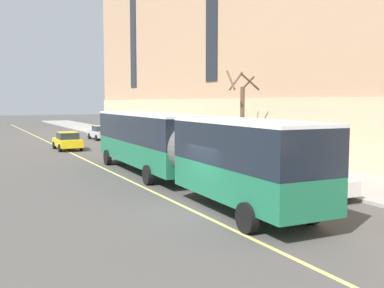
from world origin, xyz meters
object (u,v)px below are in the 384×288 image
(parked_car_champagne_4, at_px, (159,146))
(fire_hydrant, at_px, (194,152))
(parked_car_champagne_1, at_px, (197,154))
(parked_car_white_0, at_px, (307,179))
(taxi_cab, at_px, (67,141))
(city_bus, at_px, (176,144))
(street_tree_far_uptown, at_px, (242,114))
(parked_car_silver_6, at_px, (101,133))
(parked_car_champagne_3, at_px, (126,139))

(parked_car_champagne_4, bearing_deg, fire_hydrant, -59.04)
(parked_car_champagne_1, distance_m, parked_car_champagne_4, 6.34)
(parked_car_white_0, height_order, taxi_cab, same)
(city_bus, height_order, parked_car_champagne_1, city_bus)
(parked_car_champagne_4, relative_size, taxi_cab, 1.08)
(parked_car_champagne_1, distance_m, street_tree_far_uptown, 4.63)
(taxi_cab, bearing_deg, street_tree_far_uptown, -54.82)
(street_tree_far_uptown, xyz_separation_m, fire_hydrant, (-2.17, 3.00, -2.82))
(parked_car_champagne_1, height_order, taxi_cab, same)
(parked_car_champagne_1, distance_m, parked_car_silver_6, 22.73)
(parked_car_champagne_4, xyz_separation_m, parked_car_silver_6, (-0.04, 16.40, -0.00))
(parked_car_champagne_1, height_order, fire_hydrant, parked_car_champagne_1)
(parked_car_silver_6, bearing_deg, parked_car_champagne_4, -89.87)
(parked_car_silver_6, relative_size, fire_hydrant, 6.26)
(parked_car_champagne_4, height_order, street_tree_far_uptown, street_tree_far_uptown)
(city_bus, bearing_deg, street_tree_far_uptown, 37.17)
(parked_car_champagne_3, distance_m, taxi_cab, 5.25)
(taxi_cab, distance_m, fire_hydrant, 12.38)
(parked_car_silver_6, distance_m, taxi_cab, 10.48)
(parked_car_champagne_3, height_order, fire_hydrant, parked_car_champagne_3)
(parked_car_champagne_1, height_order, parked_car_champagne_3, same)
(taxi_cab, xyz_separation_m, street_tree_far_uptown, (9.26, -13.14, 2.54))
(city_bus, xyz_separation_m, fire_hydrant, (5.64, 8.92, -1.55))
(parked_car_champagne_4, bearing_deg, parked_car_silver_6, 90.13)
(parked_car_white_0, bearing_deg, street_tree_far_uptown, 70.86)
(parked_car_champagne_1, bearing_deg, street_tree_far_uptown, 9.31)
(city_bus, xyz_separation_m, parked_car_silver_6, (3.98, 28.03, -1.26))
(parked_car_champagne_4, height_order, fire_hydrant, parked_car_champagne_4)
(parked_car_white_0, bearing_deg, parked_car_champagne_4, 89.82)
(parked_car_champagne_1, xyz_separation_m, parked_car_champagne_3, (-0.19, 13.62, -0.00))
(parked_car_champagne_1, bearing_deg, taxi_cab, 111.54)
(city_bus, distance_m, taxi_cab, 19.16)
(parked_car_champagne_4, xyz_separation_m, street_tree_far_uptown, (3.79, -5.71, 2.54))
(parked_car_white_0, relative_size, parked_car_champagne_4, 0.96)
(city_bus, distance_m, fire_hydrant, 10.66)
(fire_hydrant, bearing_deg, city_bus, -122.32)
(parked_car_silver_6, bearing_deg, street_tree_far_uptown, -80.17)
(parked_car_champagne_3, bearing_deg, city_bus, -101.33)
(parked_car_silver_6, bearing_deg, taxi_cab, -121.20)
(street_tree_far_uptown, bearing_deg, city_bus, -142.83)
(parked_car_white_0, xyz_separation_m, parked_car_champagne_1, (0.02, 10.46, -0.00))
(parked_car_champagne_1, xyz_separation_m, street_tree_far_uptown, (3.83, 0.63, 2.54))
(city_bus, relative_size, parked_car_champagne_4, 4.41)
(parked_car_champagne_3, relative_size, parked_car_champagne_4, 0.99)
(parked_car_champagne_3, distance_m, street_tree_far_uptown, 13.83)
(parked_car_champagne_4, relative_size, parked_car_silver_6, 1.04)
(parked_car_white_0, bearing_deg, city_bus, 127.49)
(taxi_cab, height_order, street_tree_far_uptown, street_tree_far_uptown)
(parked_car_white_0, relative_size, street_tree_far_uptown, 0.73)
(parked_car_white_0, height_order, fire_hydrant, parked_car_white_0)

